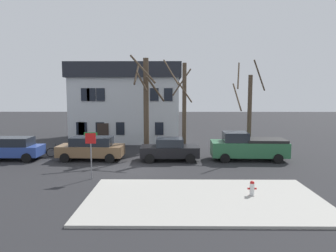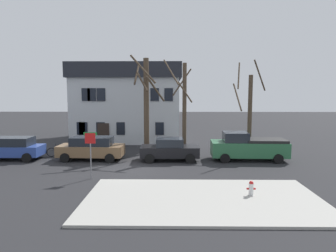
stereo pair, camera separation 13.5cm
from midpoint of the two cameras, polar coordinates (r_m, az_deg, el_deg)
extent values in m
plane|color=#262628|center=(20.13, -6.25, -8.09)|extent=(120.00, 120.00, 0.00)
cube|color=#A8A59E|center=(14.60, 6.83, -13.47)|extent=(10.95, 6.00, 0.12)
cube|color=silver|center=(33.21, -7.08, 3.15)|extent=(10.53, 8.59, 6.40)
cube|color=#23262D|center=(33.23, -7.17, 9.93)|extent=(11.03, 9.09, 1.46)
cube|color=#2D231E|center=(29.49, -11.88, -1.52)|extent=(1.10, 0.12, 2.10)
cube|color=black|center=(29.97, -15.85, -0.45)|extent=(0.80, 0.08, 1.20)
cube|color=black|center=(29.91, -15.49, -0.45)|extent=(0.80, 0.08, 1.20)
cube|color=black|center=(29.49, -12.41, -0.46)|extent=(0.80, 0.08, 1.20)
cube|color=black|center=(29.11, -8.73, -0.47)|extent=(0.80, 0.08, 1.20)
cube|color=black|center=(28.73, -1.45, -0.49)|extent=(0.80, 0.08, 1.20)
cube|color=black|center=(29.62, -15.00, 5.71)|extent=(0.80, 0.08, 1.20)
cube|color=black|center=(29.48, -13.99, 5.74)|extent=(0.80, 0.08, 1.20)
cube|color=black|center=(29.27, -12.31, 5.77)|extent=(0.80, 0.08, 1.20)
cube|color=black|center=(28.55, -2.38, 5.90)|extent=(0.80, 0.08, 1.20)
cube|color=black|center=(28.51, 0.26, 5.91)|extent=(0.80, 0.08, 1.20)
cylinder|color=#4C3D2D|center=(24.76, -3.92, 3.67)|extent=(0.43, 0.43, 7.73)
cylinder|color=#4C3D2D|center=(24.94, -5.74, 9.61)|extent=(0.34, 1.67, 1.73)
cylinder|color=#4C3D2D|center=(23.86, -4.55, 10.57)|extent=(2.06, 0.48, 2.25)
cylinder|color=#4C3D2D|center=(24.04, -2.22, 6.96)|extent=(1.47, 1.73, 2.02)
cylinder|color=#4C3D2D|center=(24.35, -4.74, 8.34)|extent=(1.05, 0.78, 1.60)
cylinder|color=#4C3D2D|center=(24.25, 3.26, 3.12)|extent=(0.33, 0.33, 7.30)
cylinder|color=#4C3D2D|center=(23.67, 3.38, 6.37)|extent=(1.18, 0.16, 1.66)
cylinder|color=#4C3D2D|center=(24.96, 2.78, 8.19)|extent=(1.59, 0.51, 2.23)
cylinder|color=#4C3D2D|center=(23.69, 0.74, 10.11)|extent=(1.25, 2.25, 2.10)
cylinder|color=#4C3D2D|center=(25.79, 15.23, 2.10)|extent=(0.34, 0.34, 6.41)
cylinder|color=#4C3D2D|center=(25.78, 13.27, 9.22)|extent=(0.59, 1.98, 2.25)
cylinder|color=#4C3D2D|center=(25.33, 16.98, 9.04)|extent=(1.35, 1.25, 2.39)
cylinder|color=#4C3D2D|center=(25.37, 13.02, 5.34)|extent=(0.36, 2.25, 2.22)
cube|color=#2D4799|center=(25.47, -26.91, -4.10)|extent=(4.27, 1.87, 0.75)
cube|color=#1E232B|center=(25.32, -26.82, -2.58)|extent=(2.65, 1.64, 0.62)
cylinder|color=black|center=(27.01, -28.72, -4.40)|extent=(0.68, 0.23, 0.68)
cylinder|color=black|center=(24.09, -24.80, -5.42)|extent=(0.68, 0.23, 0.68)
cylinder|color=black|center=(25.73, -23.06, -4.63)|extent=(0.68, 0.23, 0.68)
cube|color=brown|center=(23.34, -14.06, -4.45)|extent=(4.84, 2.06, 0.79)
cube|color=#1E232B|center=(23.19, -13.88, -2.75)|extent=(3.02, 1.76, 0.62)
cylinder|color=black|center=(23.07, -18.60, -5.67)|extent=(0.69, 0.25, 0.68)
cylinder|color=black|center=(24.79, -17.00, -4.79)|extent=(0.69, 0.25, 0.68)
cylinder|color=black|center=(22.09, -10.71, -5.96)|extent=(0.69, 0.25, 0.68)
cylinder|color=black|center=(23.89, -9.64, -5.02)|extent=(0.69, 0.25, 0.68)
cube|color=black|center=(22.44, 0.49, -4.73)|extent=(4.28, 1.97, 0.75)
cube|color=#1E232B|center=(22.32, 0.49, -3.05)|extent=(1.99, 1.69, 0.58)
cylinder|color=black|center=(21.62, -3.33, -6.13)|extent=(0.68, 0.23, 0.68)
cylinder|color=black|center=(23.46, -3.09, -5.15)|extent=(0.68, 0.23, 0.68)
cylinder|color=black|center=(21.66, 4.36, -6.12)|extent=(0.68, 0.23, 0.68)
cylinder|color=black|center=(23.50, 3.99, -5.13)|extent=(0.68, 0.23, 0.68)
cube|color=#2D6B42|center=(23.30, 15.06, -4.14)|extent=(5.55, 2.21, 1.07)
cube|color=#1E232B|center=(22.97, 12.71, -1.99)|extent=(1.81, 1.84, 0.70)
cube|color=black|center=(23.49, 17.98, -2.58)|extent=(2.92, 2.04, 0.20)
cylinder|color=black|center=(22.10, 10.82, -5.97)|extent=(0.69, 0.24, 0.68)
cylinder|color=black|center=(24.06, 10.15, -4.95)|extent=(0.69, 0.24, 0.68)
cylinder|color=black|center=(22.92, 20.15, -5.80)|extent=(0.69, 0.24, 0.68)
cylinder|color=black|center=(24.82, 18.75, -4.84)|extent=(0.69, 0.24, 0.68)
cylinder|color=silver|center=(15.31, 15.56, -11.36)|extent=(0.22, 0.22, 0.57)
sphere|color=red|center=(15.22, 15.60, -10.27)|extent=(0.21, 0.21, 0.21)
cylinder|color=red|center=(15.26, 14.97, -11.29)|extent=(0.10, 0.09, 0.09)
cylinder|color=red|center=(15.34, 16.15, -11.23)|extent=(0.10, 0.09, 0.09)
cylinder|color=slate|center=(18.15, -14.08, -5.49)|extent=(0.07, 0.07, 2.68)
cube|color=red|center=(17.95, -14.19, -2.25)|extent=(0.60, 0.03, 0.60)
cube|color=#1E8C38|center=(17.95, -14.17, -1.44)|extent=(0.76, 0.02, 0.18)
torus|color=black|center=(25.37, -18.52, -4.56)|extent=(0.69, 0.27, 0.71)
torus|color=black|center=(25.42, -20.87, -4.63)|extent=(0.69, 0.27, 0.71)
cylinder|color=black|center=(25.35, -19.71, -4.11)|extent=(0.96, 0.35, 0.19)
cylinder|color=black|center=(25.33, -20.18, -3.61)|extent=(0.10, 0.06, 0.45)
camera|label=1|loc=(0.07, -89.83, 0.02)|focal=32.52mm
camera|label=2|loc=(0.07, 90.17, -0.02)|focal=32.52mm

